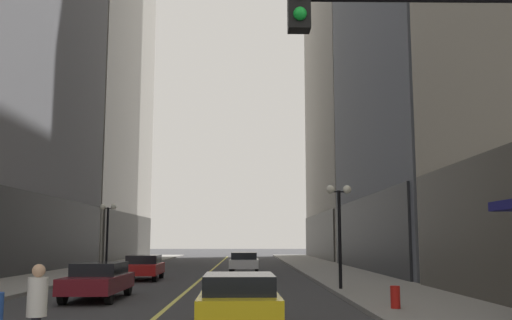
% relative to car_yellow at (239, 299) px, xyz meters
% --- Properties ---
extents(ground_plane, '(200.00, 200.00, 0.00)m').
position_rel_car_yellow_xyz_m(ground_plane, '(-2.35, 25.50, -0.72)').
color(ground_plane, '#38383A').
extents(sidewalk_left, '(4.50, 78.00, 0.15)m').
position_rel_car_yellow_xyz_m(sidewalk_left, '(-10.60, 25.50, -0.64)').
color(sidewalk_left, gray).
rests_on(sidewalk_left, ground).
extents(sidewalk_right, '(4.50, 78.00, 0.15)m').
position_rel_car_yellow_xyz_m(sidewalk_right, '(5.90, 25.50, -0.64)').
color(sidewalk_right, gray).
rests_on(sidewalk_right, ground).
extents(lane_centre_stripe, '(0.16, 70.00, 0.01)m').
position_rel_car_yellow_xyz_m(lane_centre_stripe, '(-2.35, 25.50, -0.71)').
color(lane_centre_stripe, '#E5D64C').
rests_on(lane_centre_stripe, ground).
extents(building_left_far, '(13.14, 26.00, 47.96)m').
position_rel_car_yellow_xyz_m(building_left_far, '(-19.32, 50.50, 23.18)').
color(building_left_far, '#A8A399').
rests_on(building_left_far, ground).
extents(car_yellow, '(1.97, 4.11, 1.32)m').
position_rel_car_yellow_xyz_m(car_yellow, '(0.00, 0.00, 0.00)').
color(car_yellow, yellow).
rests_on(car_yellow, ground).
extents(car_maroon, '(1.81, 4.49, 1.32)m').
position_rel_car_yellow_xyz_m(car_maroon, '(-5.20, 7.03, 0.00)').
color(car_maroon, maroon).
rests_on(car_maroon, ground).
extents(car_red, '(1.97, 4.23, 1.32)m').
position_rel_car_yellow_xyz_m(car_red, '(-5.42, 17.39, 0.00)').
color(car_red, '#B21919').
rests_on(car_red, ground).
extents(car_white, '(1.94, 4.14, 1.32)m').
position_rel_car_yellow_xyz_m(car_white, '(-0.00, 24.45, 0.00)').
color(car_white, silver).
rests_on(car_white, ground).
extents(pedestrian_in_white_shirt, '(0.41, 0.41, 1.73)m').
position_rel_car_yellow_xyz_m(pedestrian_in_white_shirt, '(-3.41, -4.12, 0.29)').
color(pedestrian_in_white_shirt, black).
rests_on(pedestrian_in_white_shirt, ground).
extents(traffic_light_near_right, '(3.43, 0.35, 5.65)m').
position_rel_car_yellow_xyz_m(traffic_light_near_right, '(3.00, -7.35, 3.02)').
color(traffic_light_near_right, black).
rests_on(traffic_light_near_right, ground).
extents(street_lamp_left_far, '(1.06, 0.36, 4.43)m').
position_rel_car_yellow_xyz_m(street_lamp_left_far, '(-8.75, 22.81, 2.54)').
color(street_lamp_left_far, black).
rests_on(street_lamp_left_far, ground).
extents(street_lamp_right_mid, '(1.06, 0.36, 4.43)m').
position_rel_car_yellow_xyz_m(street_lamp_right_mid, '(4.05, 9.80, 2.54)').
color(street_lamp_right_mid, black).
rests_on(street_lamp_right_mid, ground).
extents(fire_hydrant_right, '(0.28, 0.28, 0.80)m').
position_rel_car_yellow_xyz_m(fire_hydrant_right, '(4.55, 2.91, -0.32)').
color(fire_hydrant_right, red).
rests_on(fire_hydrant_right, ground).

